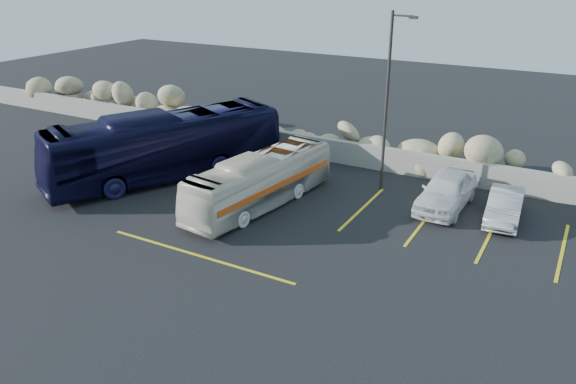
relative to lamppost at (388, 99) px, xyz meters
The scene contains 9 objects.
ground 10.73m from the lamppost, 105.05° to the right, with size 90.00×90.00×0.00m, color black.
seawall 5.14m from the lamppost, 135.63° to the left, with size 60.00×0.40×1.20m, color gray.
riprap_pile 5.40m from the lamppost, 124.63° to the left, with size 54.00×2.80×2.60m, color #9C8C66, non-canonical shape.
parking_lines 6.18m from the lamppost, 62.01° to the right, with size 18.16×9.36×0.01m.
lamppost is the anchor object (origin of this frame).
vintage_bus 6.67m from the lamppost, 132.88° to the right, with size 1.90×8.14×2.27m, color silver.
tour_coach 10.78m from the lamppost, 159.70° to the right, with size 2.72×11.64×3.24m, color black.
car_a 4.74m from the lamppost, 11.66° to the right, with size 1.82×4.52×1.54m, color silver.
car_b 6.69m from the lamppost, ahead, with size 1.30×3.72×1.23m, color #AAAAAE.
Camera 1 is at (10.54, -13.86, 9.92)m, focal length 35.00 mm.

